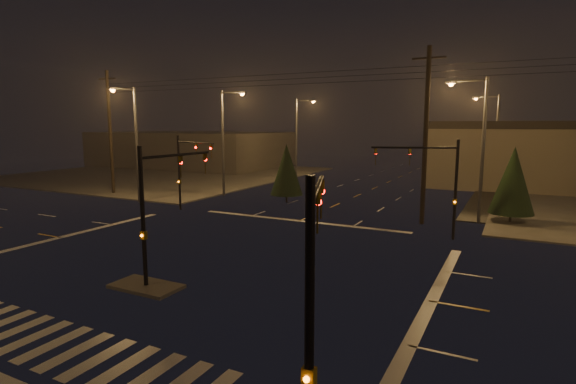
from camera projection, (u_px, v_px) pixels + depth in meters
name	position (u px, v px, depth m)	size (l,w,h in m)	color
ground	(205.00, 262.00, 22.51)	(140.00, 140.00, 0.00)	black
sidewalk_nw	(164.00, 174.00, 62.42)	(36.00, 36.00, 0.12)	#413F3A
median_island	(146.00, 286.00, 18.98)	(3.00, 1.60, 0.15)	#413F3A
crosswalk	(34.00, 337.00, 14.59)	(15.00, 2.60, 0.01)	beige
stop_bar_far	(299.00, 221.00, 32.19)	(16.00, 0.50, 0.01)	beige
commercial_block	(191.00, 149.00, 74.83)	(30.00, 18.00, 5.60)	#3F3B37
signal_mast_median	(158.00, 198.00, 19.25)	(0.25, 4.59, 6.00)	black
signal_mast_ne	(438.00, 177.00, 26.59)	(4.84, 1.86, 6.00)	black
signal_mast_nw	(186.00, 164.00, 35.14)	(4.84, 1.86, 6.00)	black
signal_mast_se	(313.00, 287.00, 8.77)	(1.55, 3.87, 6.00)	black
streetlight_1	(225.00, 136.00, 42.53)	(2.77, 0.32, 10.00)	#38383A
streetlight_2	(299.00, 133.00, 56.61)	(2.77, 0.32, 10.00)	#38383A
streetlight_3	(479.00, 140.00, 30.70)	(2.77, 0.32, 10.00)	#38383A
streetlight_4	(494.00, 134.00, 48.31)	(2.77, 0.32, 10.00)	#38383A
streetlight_5	(134.00, 137.00, 38.69)	(0.32, 2.77, 10.00)	#38383A
utility_pole_0	(110.00, 132.00, 43.83)	(2.20, 0.32, 12.00)	black
utility_pole_1	(426.00, 135.00, 30.32)	(2.20, 0.32, 12.00)	black
conifer_0	(513.00, 180.00, 31.03)	(2.99, 2.99, 5.37)	black
conifer_3	(287.00, 169.00, 39.42)	(2.87, 2.87, 5.18)	black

